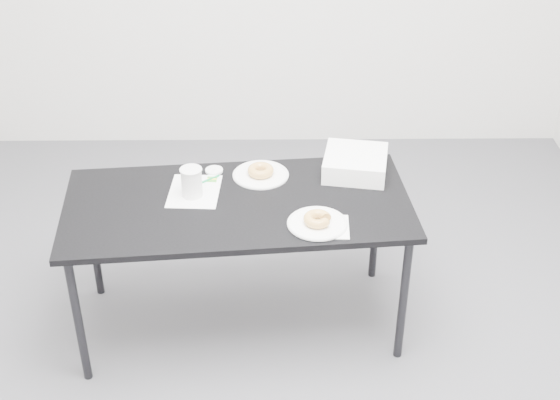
{
  "coord_description": "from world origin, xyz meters",
  "views": [
    {
      "loc": [
        0.09,
        -2.67,
        2.51
      ],
      "look_at": [
        0.12,
        0.02,
        0.78
      ],
      "focal_mm": 50.0,
      "sensor_mm": 36.0,
      "label": 1
    }
  ],
  "objects_px": {
    "scorecard": "(194,191)",
    "donut_near": "(318,219)",
    "table": "(238,212)",
    "plate_far": "(261,175)",
    "bakery_box": "(355,163)",
    "plate_near": "(317,224)",
    "donut_far": "(261,170)",
    "coffee_cup": "(192,182)",
    "pen": "(208,180)"
  },
  "relations": [
    {
      "from": "scorecard",
      "to": "donut_near",
      "type": "xyz_separation_m",
      "value": [
        0.53,
        -0.27,
        0.03
      ]
    },
    {
      "from": "donut_near",
      "to": "scorecard",
      "type": "bearing_deg",
      "value": 153.37
    },
    {
      "from": "table",
      "to": "scorecard",
      "type": "relative_size",
      "value": 5.58
    },
    {
      "from": "plate_far",
      "to": "bakery_box",
      "type": "relative_size",
      "value": 0.91
    },
    {
      "from": "plate_near",
      "to": "table",
      "type": "bearing_deg",
      "value": 152.24
    },
    {
      "from": "donut_near",
      "to": "donut_far",
      "type": "relative_size",
      "value": 0.98
    },
    {
      "from": "plate_near",
      "to": "donut_near",
      "type": "height_order",
      "value": "donut_near"
    },
    {
      "from": "plate_near",
      "to": "coffee_cup",
      "type": "height_order",
      "value": "coffee_cup"
    },
    {
      "from": "plate_far",
      "to": "plate_near",
      "type": "bearing_deg",
      "value": -59.18
    },
    {
      "from": "pen",
      "to": "coffee_cup",
      "type": "height_order",
      "value": "coffee_cup"
    },
    {
      "from": "donut_far",
      "to": "coffee_cup",
      "type": "distance_m",
      "value": 0.34
    },
    {
      "from": "scorecard",
      "to": "plate_near",
      "type": "bearing_deg",
      "value": -23.43
    },
    {
      "from": "bakery_box",
      "to": "scorecard",
      "type": "bearing_deg",
      "value": -157.61
    },
    {
      "from": "plate_far",
      "to": "donut_far",
      "type": "distance_m",
      "value": 0.02
    },
    {
      "from": "scorecard",
      "to": "plate_near",
      "type": "height_order",
      "value": "plate_near"
    },
    {
      "from": "donut_far",
      "to": "donut_near",
      "type": "bearing_deg",
      "value": -59.18
    },
    {
      "from": "table",
      "to": "bakery_box",
      "type": "height_order",
      "value": "bakery_box"
    },
    {
      "from": "donut_near",
      "to": "donut_far",
      "type": "height_order",
      "value": "donut_near"
    },
    {
      "from": "table",
      "to": "donut_near",
      "type": "height_order",
      "value": "donut_near"
    },
    {
      "from": "plate_near",
      "to": "pen",
      "type": "bearing_deg",
      "value": 143.69
    },
    {
      "from": "scorecard",
      "to": "pen",
      "type": "height_order",
      "value": "pen"
    },
    {
      "from": "donut_near",
      "to": "bakery_box",
      "type": "bearing_deg",
      "value": 65.54
    },
    {
      "from": "pen",
      "to": "bakery_box",
      "type": "xyz_separation_m",
      "value": [
        0.67,
        0.08,
        0.04
      ]
    },
    {
      "from": "plate_far",
      "to": "bakery_box",
      "type": "height_order",
      "value": "bakery_box"
    },
    {
      "from": "pen",
      "to": "plate_far",
      "type": "xyz_separation_m",
      "value": [
        0.24,
        0.05,
        -0.0
      ]
    },
    {
      "from": "scorecard",
      "to": "coffee_cup",
      "type": "distance_m",
      "value": 0.08
    },
    {
      "from": "table",
      "to": "plate_near",
      "type": "xyz_separation_m",
      "value": [
        0.34,
        -0.18,
        0.06
      ]
    },
    {
      "from": "donut_near",
      "to": "plate_far",
      "type": "relative_size",
      "value": 0.46
    },
    {
      "from": "donut_near",
      "to": "bakery_box",
      "type": "xyz_separation_m",
      "value": [
        0.19,
        0.43,
        0.02
      ]
    },
    {
      "from": "plate_far",
      "to": "donut_far",
      "type": "relative_size",
      "value": 2.13
    },
    {
      "from": "pen",
      "to": "plate_near",
      "type": "xyz_separation_m",
      "value": [
        0.48,
        -0.35,
        0.0
      ]
    },
    {
      "from": "donut_near",
      "to": "plate_far",
      "type": "bearing_deg",
      "value": 120.82
    },
    {
      "from": "pen",
      "to": "scorecard",
      "type": "bearing_deg",
      "value": -161.57
    },
    {
      "from": "plate_near",
      "to": "donut_near",
      "type": "distance_m",
      "value": 0.02
    },
    {
      "from": "table",
      "to": "bakery_box",
      "type": "xyz_separation_m",
      "value": [
        0.53,
        0.25,
        0.1
      ]
    },
    {
      "from": "scorecard",
      "to": "bakery_box",
      "type": "bearing_deg",
      "value": 15.71
    },
    {
      "from": "scorecard",
      "to": "bakery_box",
      "type": "xyz_separation_m",
      "value": [
        0.72,
        0.16,
        0.05
      ]
    },
    {
      "from": "table",
      "to": "plate_far",
      "type": "height_order",
      "value": "plate_far"
    },
    {
      "from": "donut_far",
      "to": "coffee_cup",
      "type": "bearing_deg",
      "value": -150.45
    },
    {
      "from": "plate_near",
      "to": "plate_far",
      "type": "bearing_deg",
      "value": 120.82
    },
    {
      "from": "plate_near",
      "to": "donut_far",
      "type": "bearing_deg",
      "value": 120.82
    },
    {
      "from": "scorecard",
      "to": "donut_far",
      "type": "distance_m",
      "value": 0.32
    },
    {
      "from": "scorecard",
      "to": "plate_far",
      "type": "distance_m",
      "value": 0.32
    },
    {
      "from": "donut_near",
      "to": "bakery_box",
      "type": "relative_size",
      "value": 0.42
    },
    {
      "from": "pen",
      "to": "plate_near",
      "type": "height_order",
      "value": "pen"
    },
    {
      "from": "bakery_box",
      "to": "donut_far",
      "type": "bearing_deg",
      "value": -166.6
    },
    {
      "from": "table",
      "to": "scorecard",
      "type": "bearing_deg",
      "value": 150.29
    },
    {
      "from": "scorecard",
      "to": "coffee_cup",
      "type": "bearing_deg",
      "value": -94.9
    },
    {
      "from": "donut_near",
      "to": "plate_far",
      "type": "height_order",
      "value": "donut_near"
    },
    {
      "from": "scorecard",
      "to": "bakery_box",
      "type": "height_order",
      "value": "bakery_box"
    }
  ]
}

